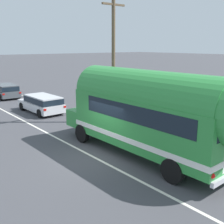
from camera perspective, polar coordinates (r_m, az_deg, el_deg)
ground_plane at (r=13.54m, az=-3.62°, el=-9.19°), size 300.00×300.00×0.00m
lane_markings at (r=24.53m, az=-16.60°, el=0.64°), size 4.10×80.00×0.01m
utility_pole at (r=18.79m, az=0.29°, el=11.06°), size 1.80×0.24×8.50m
painted_bus at (r=12.80m, az=8.31°, el=0.22°), size 2.70×10.70×4.12m
car_lead at (r=22.73m, az=-14.03°, el=1.86°), size 2.07×4.68×1.37m
car_second at (r=30.39m, az=-20.81°, el=4.20°), size 2.07×4.53×1.37m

